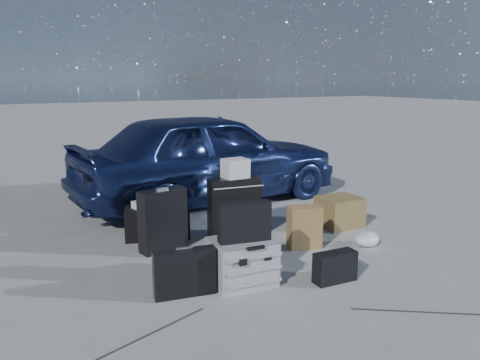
% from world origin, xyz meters
% --- Properties ---
extents(ground, '(60.00, 60.00, 0.00)m').
position_xyz_m(ground, '(0.00, 0.00, 0.00)').
color(ground, '#A5A6A1').
rests_on(ground, ground).
extents(car, '(3.61, 1.69, 1.19)m').
position_xyz_m(car, '(0.67, 2.41, 0.60)').
color(car, navy).
rests_on(car, ground).
extents(pelican_case, '(0.52, 0.44, 0.35)m').
position_xyz_m(pelican_case, '(-0.20, 0.02, 0.17)').
color(pelican_case, '#A0A2A6').
rests_on(pelican_case, ground).
extents(laptop_bag, '(0.42, 0.18, 0.31)m').
position_xyz_m(laptop_bag, '(-0.19, 0.00, 0.50)').
color(laptop_bag, black).
rests_on(laptop_bag, pelican_case).
extents(briefcase, '(0.47, 0.18, 0.36)m').
position_xyz_m(briefcase, '(-0.69, 0.03, 0.18)').
color(briefcase, black).
rests_on(briefcase, ground).
extents(suitcase_left, '(0.47, 0.25, 0.58)m').
position_xyz_m(suitcase_left, '(-0.49, 1.01, 0.29)').
color(suitcase_left, black).
rests_on(suitcase_left, ground).
extents(suitcase_right, '(0.54, 0.26, 0.62)m').
position_xyz_m(suitcase_right, '(0.26, 0.98, 0.31)').
color(suitcase_right, black).
rests_on(suitcase_right, ground).
extents(white_carton, '(0.24, 0.20, 0.19)m').
position_xyz_m(white_carton, '(0.27, 0.99, 0.71)').
color(white_carton, silver).
rests_on(white_carton, suitcase_right).
extents(duffel_bag, '(0.69, 0.47, 0.32)m').
position_xyz_m(duffel_bag, '(-0.42, 1.36, 0.16)').
color(duffel_bag, black).
rests_on(duffel_bag, ground).
extents(flat_box_white, '(0.48, 0.40, 0.07)m').
position_xyz_m(flat_box_white, '(-0.42, 1.35, 0.35)').
color(flat_box_white, silver).
rests_on(flat_box_white, duffel_bag).
extents(flat_box_black, '(0.30, 0.23, 0.06)m').
position_xyz_m(flat_box_black, '(-0.40, 1.34, 0.42)').
color(flat_box_black, black).
rests_on(flat_box_black, flat_box_white).
extents(kraft_bag, '(0.34, 0.27, 0.40)m').
position_xyz_m(kraft_bag, '(0.71, 0.42, 0.20)').
color(kraft_bag, '#9A7243').
rests_on(kraft_bag, ground).
extents(cardboard_box, '(0.44, 0.39, 0.32)m').
position_xyz_m(cardboard_box, '(1.45, 0.76, 0.16)').
color(cardboard_box, olive).
rests_on(cardboard_box, ground).
extents(plastic_bag, '(0.32, 0.30, 0.14)m').
position_xyz_m(plastic_bag, '(1.25, 0.14, 0.07)').
color(plastic_bag, white).
rests_on(plastic_bag, ground).
extents(messenger_bag, '(0.36, 0.15, 0.24)m').
position_xyz_m(messenger_bag, '(0.45, -0.33, 0.12)').
color(messenger_bag, black).
rests_on(messenger_bag, ground).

